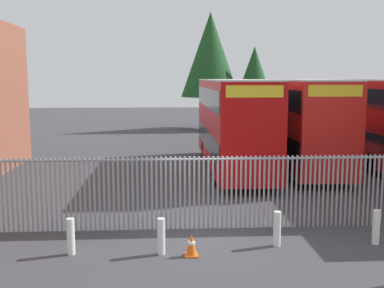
# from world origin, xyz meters

# --- Properties ---
(ground_plane) EXTENTS (100.00, 100.00, 0.00)m
(ground_plane) POSITION_xyz_m (0.00, 8.00, 0.00)
(ground_plane) COLOR #3D3D42
(palisade_fence) EXTENTS (15.09, 0.14, 2.35)m
(palisade_fence) POSITION_xyz_m (-0.23, 0.00, 1.18)
(palisade_fence) COLOR gray
(palisade_fence) RESTS_ON ground
(double_decker_bus_behind_fence_left) EXTENTS (2.54, 10.81, 4.42)m
(double_decker_bus_behind_fence_left) POSITION_xyz_m (5.50, 9.46, 2.42)
(double_decker_bus_behind_fence_left) COLOR red
(double_decker_bus_behind_fence_left) RESTS_ON ground
(double_decker_bus_behind_fence_right) EXTENTS (2.54, 10.81, 4.42)m
(double_decker_bus_behind_fence_right) POSITION_xyz_m (2.26, 8.83, 2.42)
(double_decker_bus_behind_fence_right) COLOR #B70C0C
(double_decker_bus_behind_fence_right) RESTS_ON ground
(double_decker_bus_far_back) EXTENTS (2.54, 10.81, 4.42)m
(double_decker_bus_far_back) POSITION_xyz_m (10.02, 18.52, 2.42)
(double_decker_bus_far_back) COLOR red
(double_decker_bus_far_back) RESTS_ON ground
(bollard_near_left) EXTENTS (0.20, 0.20, 0.95)m
(bollard_near_left) POSITION_xyz_m (-3.44, -1.85, 0.47)
(bollard_near_left) COLOR silver
(bollard_near_left) RESTS_ON ground
(bollard_center_front) EXTENTS (0.20, 0.20, 0.95)m
(bollard_center_front) POSITION_xyz_m (-1.14, -1.98, 0.47)
(bollard_center_front) COLOR silver
(bollard_center_front) RESTS_ON ground
(bollard_near_right) EXTENTS (0.20, 0.20, 0.95)m
(bollard_near_right) POSITION_xyz_m (1.97, -1.55, 0.47)
(bollard_near_right) COLOR silver
(bollard_near_right) RESTS_ON ground
(bollard_far_right) EXTENTS (0.20, 0.20, 0.95)m
(bollard_far_right) POSITION_xyz_m (4.69, -1.56, 0.47)
(bollard_far_right) COLOR silver
(bollard_far_right) RESTS_ON ground
(traffic_cone_mid_forecourt) EXTENTS (0.34, 0.34, 0.59)m
(traffic_cone_mid_forecourt) POSITION_xyz_m (-0.37, -2.13, 0.29)
(traffic_cone_mid_forecourt) COLOR orange
(traffic_cone_mid_forecourt) RESTS_ON ground
(tree_tall_back) EXTENTS (3.62, 3.62, 7.20)m
(tree_tall_back) POSITION_xyz_m (6.75, 26.84, 4.60)
(tree_tall_back) COLOR #4C3823
(tree_tall_back) RESTS_ON ground
(tree_short_side) EXTENTS (5.12, 5.12, 10.15)m
(tree_short_side) POSITION_xyz_m (2.97, 27.45, 6.49)
(tree_short_side) COLOR #4C3823
(tree_short_side) RESTS_ON ground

